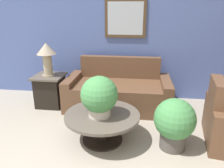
{
  "coord_description": "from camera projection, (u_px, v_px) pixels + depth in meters",
  "views": [
    {
      "loc": [
        0.64,
        -1.31,
        1.85
      ],
      "look_at": [
        0.19,
        2.13,
        0.65
      ],
      "focal_mm": 35.0,
      "sensor_mm": 36.0,
      "label": 1
    }
  ],
  "objects": [
    {
      "name": "table_lamp",
      "position": [
        47.0,
        54.0,
        4.08
      ],
      "size": [
        0.36,
        0.36,
        0.63
      ],
      "color": "tan",
      "rests_on": "side_table"
    },
    {
      "name": "side_table",
      "position": [
        50.0,
        90.0,
        4.31
      ],
      "size": [
        0.57,
        0.57,
        0.62
      ],
      "color": "black",
      "rests_on": "ground_plane"
    },
    {
      "name": "coffee_table",
      "position": [
        102.0,
        121.0,
        3.14
      ],
      "size": [
        1.07,
        1.07,
        0.43
      ],
      "color": "black",
      "rests_on": "ground_plane"
    },
    {
      "name": "potted_plant_floor",
      "position": [
        174.0,
        122.0,
        2.94
      ],
      "size": [
        0.56,
        0.56,
        0.73
      ],
      "color": "#4C4742",
      "rests_on": "ground_plane"
    },
    {
      "name": "wall_back",
      "position": [
        110.0,
        36.0,
        4.54
      ],
      "size": [
        7.61,
        0.09,
        2.6
      ],
      "color": "#5166A8",
      "rests_on": "ground_plane"
    },
    {
      "name": "potted_plant_on_table",
      "position": [
        99.0,
        96.0,
        2.96
      ],
      "size": [
        0.51,
        0.51,
        0.57
      ],
      "color": "beige",
      "rests_on": "coffee_table"
    },
    {
      "name": "couch_main",
      "position": [
        118.0,
        92.0,
        4.27
      ],
      "size": [
        1.98,
        0.97,
        0.93
      ],
      "color": "brown",
      "rests_on": "ground_plane"
    }
  ]
}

